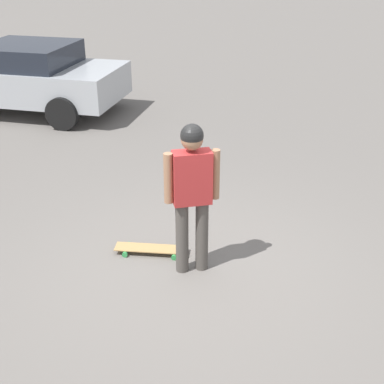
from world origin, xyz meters
name	(u,v)px	position (x,y,z in m)	size (l,w,h in m)	color
ground_plane	(192,269)	(0.00, 0.00, 0.00)	(220.00, 220.00, 0.00)	slate
person	(192,187)	(0.00, 0.00, 1.04)	(0.40, 0.52, 1.74)	#4C4742
skateboard	(151,249)	(0.12, 0.58, 0.06)	(0.44, 0.89, 0.08)	tan
car_parked_near	(27,76)	(4.27, 5.55, 0.76)	(2.56, 4.27, 1.44)	#ADB2B7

